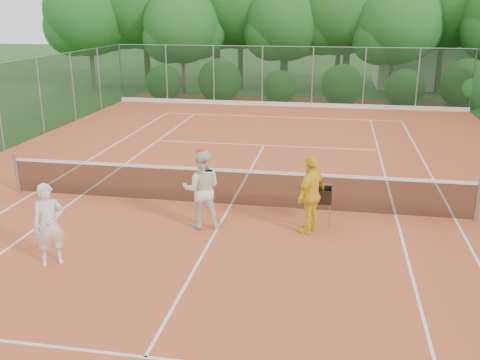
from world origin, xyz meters
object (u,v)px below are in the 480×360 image
at_px(player_center_grp, 202,189).
at_px(player_yellow, 311,194).
at_px(ball_hopper, 323,196).
at_px(player_white, 49,224).

xyz_separation_m(player_center_grp, player_yellow, (2.46, 0.13, -0.02)).
bearing_deg(player_yellow, ball_hopper, 176.82).
xyz_separation_m(player_white, player_center_grp, (2.46, 2.34, 0.10)).
bearing_deg(player_center_grp, ball_hopper, 11.74).
bearing_deg(player_white, ball_hopper, -3.50).
distance_m(player_white, player_center_grp, 3.40).
distance_m(player_yellow, ball_hopper, 0.52).
relative_size(player_yellow, ball_hopper, 1.96).
distance_m(player_center_grp, player_yellow, 2.46).
relative_size(player_center_grp, player_yellow, 1.04).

